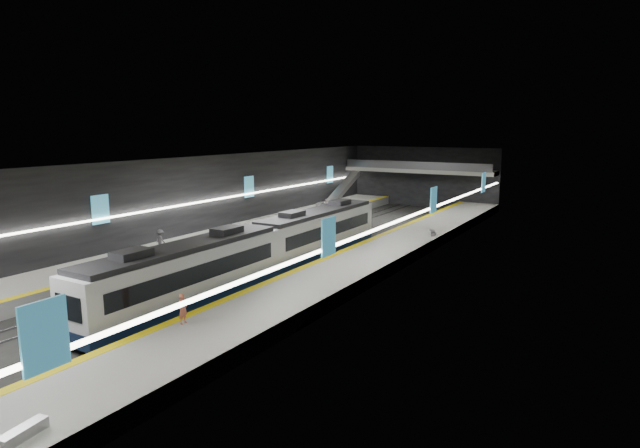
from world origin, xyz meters
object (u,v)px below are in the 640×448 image
Objects in this scene: bench_left_far at (320,204)px; passenger_left_a at (326,206)px; escalator at (343,188)px; passenger_left_b at (160,240)px; bench_right_far at (432,233)px; bench_right_near at (23,433)px; passenger_right_a at (183,309)px; train at (263,249)px.

bench_left_far is 1.32× the size of passenger_left_a.
bench_left_far is at bearing -147.48° from passenger_left_a.
escalator is 30.72m from passenger_left_b.
passenger_left_a is 0.92× the size of passenger_left_b.
bench_right_far is (16.69, -13.80, -1.70)m from escalator.
bench_left_far is (-1.02, -3.85, -1.65)m from escalator.
passenger_left_a is at bearing 99.20° from bench_right_near.
passenger_right_a is 1.00× the size of passenger_left_a.
passenger_left_a is at bearing -87.72° from passenger_left_b.
train reaches higher than passenger_right_a.
escalator is at bearing -83.08° from passenger_left_b.
bench_right_far is at bearing 60.98° from passenger_left_a.
bench_right_far is (17.71, -9.95, -0.05)m from bench_left_far.
bench_left_far is 20.31m from bench_right_far.
passenger_right_a reaches higher than passenger_left_a.
passenger_right_a reaches higher than bench_right_far.
bench_left_far is at bearing 126.53° from bench_right_far.
bench_left_far is at bearing 112.59° from train.
escalator is 5.05× the size of bench_right_near.
escalator is at bearing -171.70° from passenger_left_a.
escalator is at bearing 98.64° from bench_right_near.
bench_right_far is at bearing -12.54° from passenger_right_a.
escalator is at bearing 61.87° from bench_left_far.
train is 19.66× the size of passenger_right_a.
passenger_right_a is 17.10m from passenger_left_b.
passenger_left_a is at bearing -64.70° from bench_left_far.
escalator reaches higher than bench_right_far.
passenger_right_a is at bearing -72.05° from escalator.
bench_left_far is (-11.02, 26.49, -0.95)m from train.
bench_left_far is 4.76m from passenger_left_a.
bench_right_near is 10.27m from passenger_right_a.
passenger_right_a is at bearing 12.67° from passenger_left_a.
escalator is 7.88m from passenger_left_a.
escalator reaches higher than bench_right_near.
bench_right_near is 37.56m from bench_right_far.
train is at bearing 13.44° from passenger_left_a.
escalator is 3.97× the size of bench_left_far.
bench_left_far is at bearing 15.13° from passenger_right_a.
bench_left_far is at bearing -104.85° from escalator.
bench_left_far is 1.27× the size of bench_right_near.
bench_left_far is at bearing -80.85° from passenger_left_b.
bench_right_far is (6.69, 16.54, -1.00)m from train.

